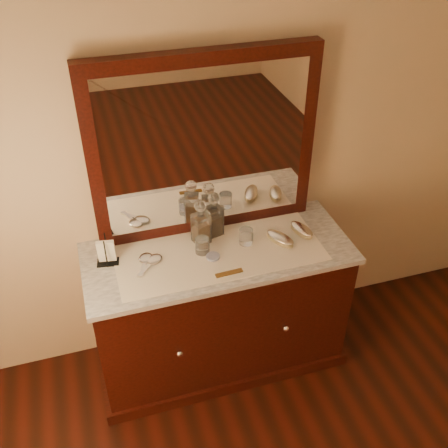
% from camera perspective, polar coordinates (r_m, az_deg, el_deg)
% --- Properties ---
extents(dresser_cabinet, '(1.40, 0.55, 0.82)m').
position_cam_1_polar(dresser_cabinet, '(3.08, -0.55, -9.33)').
color(dresser_cabinet, black).
rests_on(dresser_cabinet, floor).
extents(dresser_plinth, '(1.46, 0.59, 0.08)m').
position_cam_1_polar(dresser_plinth, '(3.36, -0.52, -13.75)').
color(dresser_plinth, black).
rests_on(dresser_plinth, floor).
extents(knob_left, '(0.04, 0.04, 0.04)m').
position_cam_1_polar(knob_left, '(2.82, -4.87, -13.95)').
color(knob_left, silver).
rests_on(knob_left, dresser_cabinet).
extents(knob_right, '(0.04, 0.04, 0.04)m').
position_cam_1_polar(knob_right, '(2.95, 6.78, -11.26)').
color(knob_right, silver).
rests_on(knob_right, dresser_cabinet).
extents(marble_top, '(1.44, 0.59, 0.03)m').
position_cam_1_polar(marble_top, '(2.80, -0.60, -3.22)').
color(marble_top, white).
rests_on(marble_top, dresser_cabinet).
extents(mirror_frame, '(1.20, 0.08, 1.00)m').
position_cam_1_polar(mirror_frame, '(2.71, -2.17, 8.43)').
color(mirror_frame, black).
rests_on(mirror_frame, marble_top).
extents(mirror_glass, '(1.06, 0.01, 0.86)m').
position_cam_1_polar(mirror_glass, '(2.68, -1.98, 8.10)').
color(mirror_glass, white).
rests_on(mirror_glass, marble_top).
extents(lace_runner, '(1.10, 0.45, 0.00)m').
position_cam_1_polar(lace_runner, '(2.77, -0.49, -3.20)').
color(lace_runner, white).
rests_on(lace_runner, marble_top).
extents(pin_dish, '(0.08, 0.08, 0.01)m').
position_cam_1_polar(pin_dish, '(2.74, -1.22, -3.57)').
color(pin_dish, white).
rests_on(pin_dish, lace_runner).
extents(comb, '(0.14, 0.03, 0.01)m').
position_cam_1_polar(comb, '(2.64, 0.56, -5.38)').
color(comb, brown).
rests_on(comb, lace_runner).
extents(napkin_rack, '(0.12, 0.08, 0.17)m').
position_cam_1_polar(napkin_rack, '(2.74, -12.74, -3.09)').
color(napkin_rack, black).
rests_on(napkin_rack, marble_top).
extents(decanter_left, '(0.10, 0.10, 0.27)m').
position_cam_1_polar(decanter_left, '(2.79, -2.54, -0.22)').
color(decanter_left, '#8B4D14').
rests_on(decanter_left, lace_runner).
extents(decanter_right, '(0.10, 0.10, 0.27)m').
position_cam_1_polar(decanter_right, '(2.84, -1.09, 0.64)').
color(decanter_right, '#8B4D14').
rests_on(decanter_right, lace_runner).
extents(brush_near, '(0.15, 0.19, 0.05)m').
position_cam_1_polar(brush_near, '(2.84, 6.17, -1.62)').
color(brush_near, tan).
rests_on(brush_near, lace_runner).
extents(brush_far, '(0.12, 0.18, 0.05)m').
position_cam_1_polar(brush_far, '(2.92, 8.49, -0.66)').
color(brush_far, tan).
rests_on(brush_far, lace_runner).
extents(hand_mirror_outer, '(0.11, 0.19, 0.02)m').
position_cam_1_polar(hand_mirror_outer, '(2.74, -8.61, -3.93)').
color(hand_mirror_outer, silver).
rests_on(hand_mirror_outer, lace_runner).
extents(hand_mirror_inner, '(0.17, 0.18, 0.02)m').
position_cam_1_polar(hand_mirror_inner, '(2.73, -7.83, -4.06)').
color(hand_mirror_inner, silver).
rests_on(hand_mirror_inner, lace_runner).
extents(tumblers, '(0.32, 0.08, 0.09)m').
position_cam_1_polar(tumblers, '(2.78, 0.05, -1.86)').
color(tumblers, white).
rests_on(tumblers, lace_runner).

